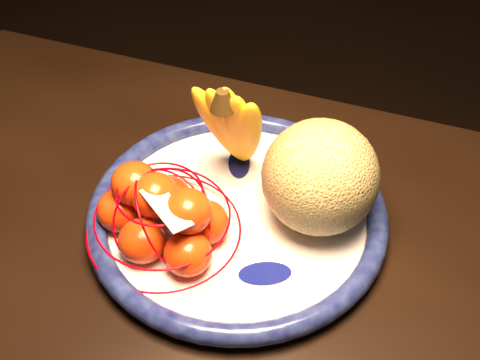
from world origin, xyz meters
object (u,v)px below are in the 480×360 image
(cantaloupe, at_px, (320,177))
(banana_bunch, at_px, (235,124))
(mandarin_bag, at_px, (162,215))
(fruit_bowl, at_px, (237,215))

(cantaloupe, distance_m, banana_bunch, 0.13)
(mandarin_bag, bearing_deg, banana_bunch, 72.71)
(cantaloupe, bearing_deg, banana_bunch, 164.05)
(fruit_bowl, xyz_separation_m, banana_bunch, (-0.03, 0.07, 0.09))
(banana_bunch, bearing_deg, cantaloupe, -12.61)
(cantaloupe, bearing_deg, mandarin_bag, -149.38)
(fruit_bowl, relative_size, mandarin_bag, 1.52)
(cantaloupe, height_order, mandarin_bag, cantaloupe)
(fruit_bowl, height_order, banana_bunch, banana_bunch)
(banana_bunch, xyz_separation_m, mandarin_bag, (-0.04, -0.13, -0.05))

